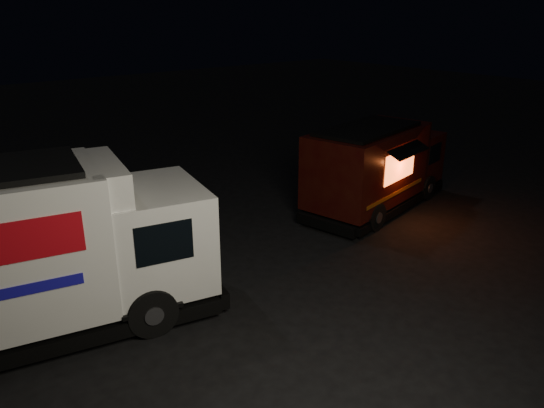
# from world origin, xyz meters

# --- Properties ---
(ground) EXTENTS (80.00, 80.00, 0.00)m
(ground) POSITION_xyz_m (0.00, 0.00, 0.00)
(ground) COLOR black
(ground) RESTS_ON ground
(white_truck) EXTENTS (7.78, 4.08, 3.36)m
(white_truck) POSITION_xyz_m (-5.26, 2.32, 1.68)
(white_truck) COLOR white
(white_truck) RESTS_ON ground
(red_truck) EXTENTS (6.04, 3.14, 2.67)m
(red_truck) POSITION_xyz_m (5.31, 2.62, 1.34)
(red_truck) COLOR black
(red_truck) RESTS_ON ground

